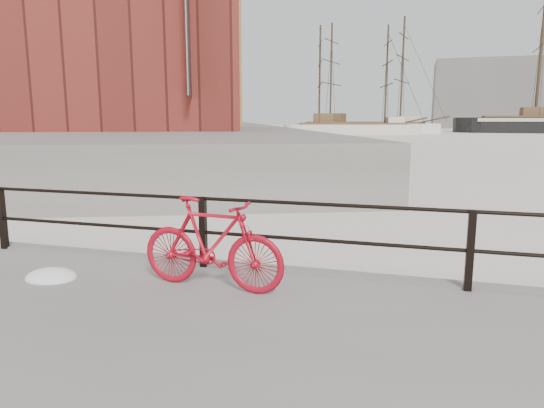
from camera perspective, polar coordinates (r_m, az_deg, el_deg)
The scene contains 13 objects.
ground at distance 6.74m, azimuth 21.67°, elevation -11.80°, with size 400.00×400.00×0.00m, color white.
far_quay at distance 87.57m, azimuth -10.56°, elevation 8.79°, with size 24.00×150.00×1.80m, color gray.
guardrail at distance 6.34m, azimuth 22.28°, elevation -5.11°, with size 28.00×0.10×1.00m, color black, non-canonical shape.
bicycle at distance 5.97m, azimuth -7.13°, elevation -4.63°, with size 1.89×0.28×1.14m, color red.
schooner_mid at distance 90.24m, azimuth 10.73°, elevation 8.24°, with size 28.39×12.01×20.47m, color silver, non-canonical shape.
schooner_left at distance 81.08m, azimuth 9.32°, elevation 8.11°, with size 23.45×10.66×17.90m, color beige, non-canonical shape.
workboat_near at distance 44.26m, azimuth -24.29°, elevation 5.94°, with size 12.19×4.06×7.00m, color black, non-canonical shape.
workboat_far at distance 56.52m, azimuth -14.67°, elevation 7.18°, with size 11.29×3.90×7.00m, color black, non-canonical shape.
apartment_mustard at distance 56.01m, azimuth -16.06°, elevation 20.37°, with size 22.00×15.00×22.20m, color gold.
apartment_cream at distance 78.44m, azimuth -12.97°, elevation 17.01°, with size 20.00×15.00×21.20m, color beige.
apartment_grey at distance 100.29m, azimuth -11.40°, elevation 16.04°, with size 22.00×15.00×23.20m, color #969691.
apartment_brick at distance 123.01m, azimuth -10.33°, elevation 14.44°, with size 24.00×15.00×21.20m, color maroon.
industrial_west at distance 147.85m, azimuth 24.80°, elevation 11.60°, with size 32.00×18.00×18.00m, color gray.
Camera 1 is at (-0.72, -6.25, 2.41)m, focal length 32.00 mm.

